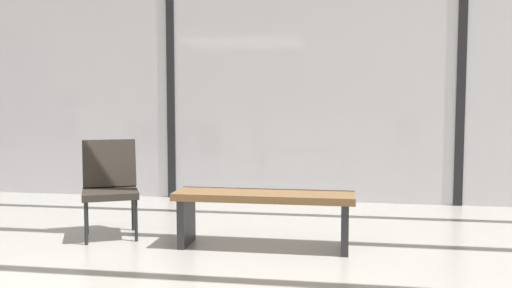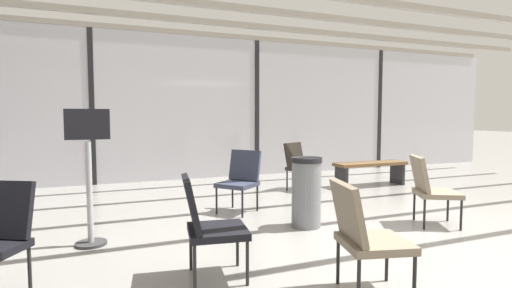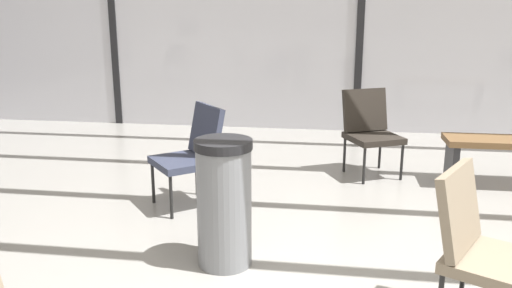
{
  "view_description": "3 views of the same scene",
  "coord_description": "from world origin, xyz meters",
  "px_view_note": "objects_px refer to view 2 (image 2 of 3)",
  "views": [
    {
      "loc": [
        2.15,
        -1.39,
        1.23
      ],
      "look_at": [
        1.38,
        3.35,
        0.84
      ],
      "focal_mm": 37.64,
      "sensor_mm": 36.0,
      "label": 1
    },
    {
      "loc": [
        -3.34,
        -3.08,
        1.36
      ],
      "look_at": [
        -0.19,
        4.75,
        0.75
      ],
      "focal_mm": 27.03,
      "sensor_mm": 36.0,
      "label": 2
    },
    {
      "loc": [
        -0.35,
        -2.09,
        1.66
      ],
      "look_at": [
        -0.92,
        1.82,
        0.63
      ],
      "focal_mm": 36.35,
      "sensor_mm": 36.0,
      "label": 3
    }
  ],
  "objects_px": {
    "lounge_chair_0": "(207,221)",
    "lounge_chair_1": "(430,186)",
    "waiting_bench": "(370,168)",
    "parked_airplane": "(163,94)",
    "lounge_chair_5": "(240,177)",
    "trash_bin": "(306,192)",
    "lounge_chair_3": "(364,231)",
    "info_sign": "(89,182)",
    "lounge_chair_2": "(299,163)"
  },
  "relations": [
    {
      "from": "lounge_chair_3",
      "to": "parked_airplane",
      "type": "bearing_deg",
      "value": 12.81
    },
    {
      "from": "waiting_bench",
      "to": "parked_airplane",
      "type": "bearing_deg",
      "value": -71.37
    },
    {
      "from": "lounge_chair_0",
      "to": "waiting_bench",
      "type": "relative_size",
      "value": 0.58
    },
    {
      "from": "lounge_chair_0",
      "to": "trash_bin",
      "type": "distance_m",
      "value": 1.85
    },
    {
      "from": "lounge_chair_1",
      "to": "lounge_chair_5",
      "type": "xyz_separation_m",
      "value": [
        -1.96,
        1.55,
        0.0
      ]
    },
    {
      "from": "parked_airplane",
      "to": "lounge_chair_2",
      "type": "distance_m",
      "value": 8.16
    },
    {
      "from": "lounge_chair_1",
      "to": "lounge_chair_2",
      "type": "height_order",
      "value": "same"
    },
    {
      "from": "lounge_chair_5",
      "to": "lounge_chair_2",
      "type": "bearing_deg",
      "value": 86.37
    },
    {
      "from": "lounge_chair_0",
      "to": "lounge_chair_3",
      "type": "xyz_separation_m",
      "value": [
        1.03,
        -0.73,
        0.0
      ]
    },
    {
      "from": "lounge_chair_3",
      "to": "trash_bin",
      "type": "bearing_deg",
      "value": -1.75
    },
    {
      "from": "trash_bin",
      "to": "info_sign",
      "type": "distance_m",
      "value": 2.48
    },
    {
      "from": "lounge_chair_1",
      "to": "lounge_chair_5",
      "type": "relative_size",
      "value": 1.0
    },
    {
      "from": "lounge_chair_1",
      "to": "lounge_chair_2",
      "type": "bearing_deg",
      "value": 37.1
    },
    {
      "from": "parked_airplane",
      "to": "lounge_chair_0",
      "type": "bearing_deg",
      "value": -96.62
    },
    {
      "from": "parked_airplane",
      "to": "lounge_chair_3",
      "type": "bearing_deg",
      "value": -91.26
    },
    {
      "from": "lounge_chair_2",
      "to": "info_sign",
      "type": "bearing_deg",
      "value": -177.27
    },
    {
      "from": "parked_airplane",
      "to": "lounge_chair_5",
      "type": "bearing_deg",
      "value": -91.58
    },
    {
      "from": "lounge_chair_0",
      "to": "lounge_chair_3",
      "type": "distance_m",
      "value": 1.26
    },
    {
      "from": "lounge_chair_2",
      "to": "info_sign",
      "type": "xyz_separation_m",
      "value": [
        -3.52,
        -1.91,
        0.18
      ]
    },
    {
      "from": "trash_bin",
      "to": "info_sign",
      "type": "bearing_deg",
      "value": 174.17
    },
    {
      "from": "lounge_chair_0",
      "to": "info_sign",
      "type": "distance_m",
      "value": 1.6
    },
    {
      "from": "waiting_bench",
      "to": "info_sign",
      "type": "xyz_separation_m",
      "value": [
        -4.98,
        -1.71,
        0.32
      ]
    },
    {
      "from": "waiting_bench",
      "to": "info_sign",
      "type": "relative_size",
      "value": 1.04
    },
    {
      "from": "lounge_chair_0",
      "to": "lounge_chair_3",
      "type": "height_order",
      "value": "same"
    },
    {
      "from": "lounge_chair_5",
      "to": "info_sign",
      "type": "bearing_deg",
      "value": -107.49
    },
    {
      "from": "lounge_chair_0",
      "to": "waiting_bench",
      "type": "bearing_deg",
      "value": -45.26
    },
    {
      "from": "lounge_chair_5",
      "to": "info_sign",
      "type": "xyz_separation_m",
      "value": [
        -1.97,
        -0.79,
        0.18
      ]
    },
    {
      "from": "parked_airplane",
      "to": "lounge_chair_0",
      "type": "distance_m",
      "value": 11.28
    },
    {
      "from": "trash_bin",
      "to": "lounge_chair_5",
      "type": "bearing_deg",
      "value": 115.19
    },
    {
      "from": "parked_airplane",
      "to": "waiting_bench",
      "type": "distance_m",
      "value": 8.74
    },
    {
      "from": "parked_airplane",
      "to": "trash_bin",
      "type": "distance_m",
      "value": 10.2
    },
    {
      "from": "lounge_chair_2",
      "to": "info_sign",
      "type": "distance_m",
      "value": 4.01
    },
    {
      "from": "lounge_chair_3",
      "to": "waiting_bench",
      "type": "relative_size",
      "value": 0.58
    },
    {
      "from": "lounge_chair_5",
      "to": "trash_bin",
      "type": "height_order",
      "value": "lounge_chair_5"
    },
    {
      "from": "parked_airplane",
      "to": "info_sign",
      "type": "relative_size",
      "value": 9.67
    },
    {
      "from": "lounge_chair_0",
      "to": "lounge_chair_1",
      "type": "xyz_separation_m",
      "value": [
        3.0,
        0.52,
        0.0
      ]
    },
    {
      "from": "lounge_chair_3",
      "to": "info_sign",
      "type": "height_order",
      "value": "info_sign"
    },
    {
      "from": "lounge_chair_0",
      "to": "parked_airplane",
      "type": "bearing_deg",
      "value": 1.67
    },
    {
      "from": "lounge_chair_2",
      "to": "trash_bin",
      "type": "height_order",
      "value": "lounge_chair_2"
    },
    {
      "from": "trash_bin",
      "to": "waiting_bench",
      "type": "bearing_deg",
      "value": 37.78
    },
    {
      "from": "lounge_chair_3",
      "to": "lounge_chair_5",
      "type": "distance_m",
      "value": 2.81
    },
    {
      "from": "lounge_chair_3",
      "to": "waiting_bench",
      "type": "distance_m",
      "value": 4.8
    },
    {
      "from": "parked_airplane",
      "to": "lounge_chair_3",
      "type": "xyz_separation_m",
      "value": [
        -0.26,
        -11.81,
        -1.68
      ]
    },
    {
      "from": "lounge_chair_1",
      "to": "parked_airplane",
      "type": "bearing_deg",
      "value": 37.81
    },
    {
      "from": "parked_airplane",
      "to": "lounge_chair_3",
      "type": "relative_size",
      "value": 16.0
    },
    {
      "from": "lounge_chair_1",
      "to": "lounge_chair_3",
      "type": "xyz_separation_m",
      "value": [
        -1.97,
        -1.25,
        0.0
      ]
    },
    {
      "from": "lounge_chair_5",
      "to": "waiting_bench",
      "type": "height_order",
      "value": "lounge_chair_5"
    },
    {
      "from": "parked_airplane",
      "to": "lounge_chair_5",
      "type": "xyz_separation_m",
      "value": [
        -0.25,
        -9.0,
        -1.68
      ]
    },
    {
      "from": "lounge_chair_3",
      "to": "lounge_chair_2",
      "type": "bearing_deg",
      "value": -7.71
    },
    {
      "from": "parked_airplane",
      "to": "trash_bin",
      "type": "xyz_separation_m",
      "value": [
        0.24,
        -10.04,
        -1.74
      ]
    }
  ]
}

